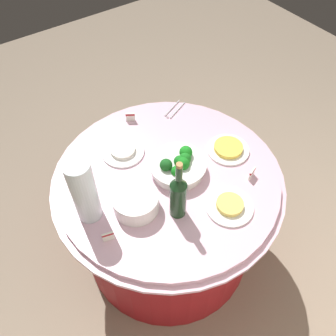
% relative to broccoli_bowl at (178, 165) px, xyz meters
% --- Properties ---
extents(ground_plane, '(6.00, 6.00, 0.00)m').
position_rel_broccoli_bowl_xyz_m(ground_plane, '(0.05, -0.01, -0.78)').
color(ground_plane, gray).
extents(buffet_table, '(1.16, 1.16, 0.74)m').
position_rel_broccoli_bowl_xyz_m(buffet_table, '(0.05, -0.01, -0.41)').
color(buffet_table, maroon).
rests_on(buffet_table, ground_plane).
extents(broccoli_bowl, '(0.28, 0.28, 0.12)m').
position_rel_broccoli_bowl_xyz_m(broccoli_bowl, '(0.00, 0.00, 0.00)').
color(broccoli_bowl, white).
rests_on(broccoli_bowl, buffet_table).
extents(plate_stack, '(0.21, 0.21, 0.09)m').
position_rel_broccoli_bowl_xyz_m(plate_stack, '(0.28, 0.06, 0.00)').
color(plate_stack, white).
rests_on(plate_stack, buffet_table).
extents(wine_bottle, '(0.07, 0.07, 0.34)m').
position_rel_broccoli_bowl_xyz_m(wine_bottle, '(0.14, 0.19, 0.09)').
color(wine_bottle, '#163319').
rests_on(wine_bottle, buffet_table).
extents(decorative_fruit_vase, '(0.11, 0.11, 0.34)m').
position_rel_broccoli_bowl_xyz_m(decorative_fruit_vase, '(0.47, -0.03, 0.11)').
color(decorative_fruit_vase, silver).
rests_on(decorative_fruit_vase, buffet_table).
extents(serving_tongs, '(0.16, 0.10, 0.01)m').
position_rel_broccoli_bowl_xyz_m(serving_tongs, '(-0.25, -0.38, -0.04)').
color(serving_tongs, silver).
rests_on(serving_tongs, buffet_table).
extents(food_plate_rice, '(0.22, 0.22, 0.03)m').
position_rel_broccoli_bowl_xyz_m(food_plate_rice, '(0.16, -0.26, -0.03)').
color(food_plate_rice, white).
rests_on(food_plate_rice, buffet_table).
extents(food_plate_fried_egg, '(0.22, 0.22, 0.03)m').
position_rel_broccoli_bowl_xyz_m(food_plate_fried_egg, '(-0.29, 0.04, -0.03)').
color(food_plate_fried_egg, white).
rests_on(food_plate_fried_egg, buffet_table).
extents(food_plate_noodles, '(0.22, 0.22, 0.03)m').
position_rel_broccoli_bowl_xyz_m(food_plate_noodles, '(-0.07, 0.31, -0.03)').
color(food_plate_noodles, white).
rests_on(food_plate_noodles, buffet_table).
extents(label_placard_front, '(0.05, 0.02, 0.05)m').
position_rel_broccoli_bowl_xyz_m(label_placard_front, '(0.47, 0.14, -0.01)').
color(label_placard_front, white).
rests_on(label_placard_front, buffet_table).
extents(label_placard_mid, '(0.05, 0.03, 0.05)m').
position_rel_broccoli_bowl_xyz_m(label_placard_mid, '(0.00, -0.45, -0.01)').
color(label_placard_mid, white).
rests_on(label_placard_mid, buffet_table).
extents(label_placard_rear, '(0.05, 0.03, 0.05)m').
position_rel_broccoli_bowl_xyz_m(label_placard_rear, '(-0.27, 0.24, -0.01)').
color(label_placard_rear, white).
rests_on(label_placard_rear, buffet_table).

